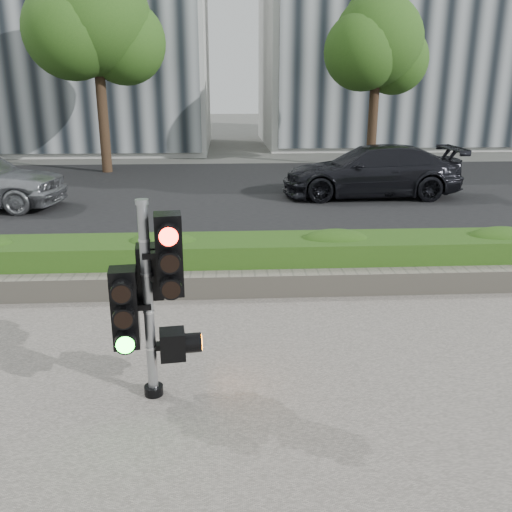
# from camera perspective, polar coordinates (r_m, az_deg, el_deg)

# --- Properties ---
(ground) EXTENTS (120.00, 120.00, 0.00)m
(ground) POSITION_cam_1_polar(r_m,az_deg,el_deg) (6.34, -0.89, -10.65)
(ground) COLOR #51514C
(ground) RESTS_ON ground
(road) EXTENTS (60.00, 13.00, 0.02)m
(road) POSITION_cam_1_polar(r_m,az_deg,el_deg) (15.88, -2.47, 6.55)
(road) COLOR black
(road) RESTS_ON ground
(curb) EXTENTS (60.00, 0.25, 0.12)m
(curb) POSITION_cam_1_polar(r_m,az_deg,el_deg) (9.22, -1.74, -1.11)
(curb) COLOR gray
(curb) RESTS_ON ground
(stone_wall) EXTENTS (12.00, 0.32, 0.34)m
(stone_wall) POSITION_cam_1_polar(r_m,az_deg,el_deg) (8.00, -1.49, -2.98)
(stone_wall) COLOR gray
(stone_wall) RESTS_ON sidewalk
(hedge) EXTENTS (12.00, 1.00, 0.68)m
(hedge) POSITION_cam_1_polar(r_m,az_deg,el_deg) (8.56, -1.64, -0.41)
(hedge) COLOR #518127
(hedge) RESTS_ON sidewalk
(building_right) EXTENTS (18.00, 10.00, 12.00)m
(building_right) POSITION_cam_1_polar(r_m,az_deg,el_deg) (32.73, 18.08, 21.86)
(building_right) COLOR #B7B7B2
(building_right) RESTS_ON ground
(tree_left) EXTENTS (4.61, 4.03, 7.34)m
(tree_left) POSITION_cam_1_polar(r_m,az_deg,el_deg) (20.71, -16.56, 22.41)
(tree_left) COLOR black
(tree_left) RESTS_ON ground
(tree_right) EXTENTS (4.10, 3.58, 6.53)m
(tree_right) POSITION_cam_1_polar(r_m,az_deg,el_deg) (21.96, 12.59, 20.89)
(tree_right) COLOR black
(tree_right) RESTS_ON ground
(traffic_signal) EXTENTS (0.71, 0.55, 1.99)m
(traffic_signal) POSITION_cam_1_polar(r_m,az_deg,el_deg) (5.25, -11.05, -3.61)
(traffic_signal) COLOR black
(traffic_signal) RESTS_ON sidewalk
(car_dark) EXTENTS (4.93, 2.03, 1.43)m
(car_dark) POSITION_cam_1_polar(r_m,az_deg,el_deg) (15.66, 11.98, 8.74)
(car_dark) COLOR black
(car_dark) RESTS_ON road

